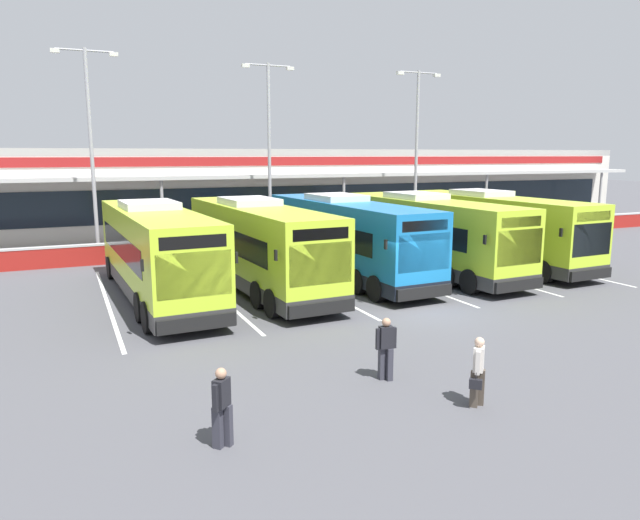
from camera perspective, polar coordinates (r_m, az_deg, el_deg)
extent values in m
plane|color=#4C4C51|center=(21.74, 10.11, -4.91)|extent=(200.00, 200.00, 0.00)
cube|color=beige|center=(45.98, -8.98, 6.57)|extent=(70.00, 10.00, 5.50)
cube|color=#19232D|center=(41.20, -7.14, 5.57)|extent=(66.00, 0.08, 2.20)
cube|color=maroon|center=(41.05, -7.23, 9.53)|extent=(68.00, 0.08, 0.60)
cube|color=beige|center=(39.67, -6.58, 8.15)|extent=(67.00, 3.00, 0.24)
cube|color=gray|center=(45.89, -9.09, 10.31)|extent=(70.00, 10.00, 0.50)
cylinder|color=#999999|center=(37.24, -15.12, 4.49)|extent=(0.20, 0.20, 4.20)
cylinder|color=#999999|center=(40.99, 2.33, 5.33)|extent=(0.20, 0.20, 4.20)
cylinder|color=#999999|center=(47.76, 15.87, 5.66)|extent=(0.20, 0.20, 4.20)
cylinder|color=#999999|center=(56.48, 25.66, 5.70)|extent=(0.20, 0.20, 4.20)
cube|color=maroon|center=(34.35, -3.45, 1.67)|extent=(60.00, 0.36, 1.00)
cube|color=#B2B2B2|center=(34.28, -3.46, 2.58)|extent=(60.00, 0.40, 0.10)
cube|color=#B7DB2D|center=(23.82, -15.72, 0.89)|extent=(3.07, 12.10, 3.19)
cube|color=#333333|center=(24.06, -15.57, -2.20)|extent=(3.09, 12.12, 0.56)
cube|color=black|center=(24.17, -15.93, 1.60)|extent=(2.99, 9.70, 0.96)
cube|color=black|center=(18.06, -12.18, -1.40)|extent=(2.31, 0.20, 1.40)
cube|color=black|center=(17.88, -12.29, 1.73)|extent=(2.05, 0.17, 0.40)
cube|color=silver|center=(24.59, -16.36, 5.21)|extent=(2.17, 2.89, 0.28)
cube|color=black|center=(18.32, -11.91, -6.07)|extent=(2.45, 0.27, 0.44)
cube|color=black|center=(18.73, -8.17, 0.22)|extent=(0.09, 0.12, 0.36)
cube|color=black|center=(18.05, -16.97, -0.50)|extent=(0.09, 0.12, 0.36)
cylinder|color=black|center=(28.73, -14.98, -0.33)|extent=(0.36, 1.05, 1.04)
cylinder|color=black|center=(28.37, -19.71, -0.71)|extent=(0.36, 1.05, 1.04)
cylinder|color=black|center=(21.29, -10.74, -3.80)|extent=(0.36, 1.05, 1.04)
cylinder|color=black|center=(20.81, -17.10, -4.42)|extent=(0.36, 1.05, 1.04)
cylinder|color=black|center=(19.99, -9.65, -4.70)|extent=(0.36, 1.05, 1.04)
cylinder|color=black|center=(19.47, -16.42, -5.38)|extent=(0.36, 1.05, 1.04)
cube|color=#B7DB2D|center=(24.80, -6.08, 1.58)|extent=(3.07, 12.10, 3.19)
cube|color=#333333|center=(25.03, -6.02, -1.40)|extent=(3.09, 12.12, 0.56)
cube|color=black|center=(25.13, -6.41, 2.25)|extent=(2.99, 9.70, 0.96)
cube|color=black|center=(19.38, 0.05, -0.38)|extent=(2.31, 0.20, 1.40)
cube|color=black|center=(19.21, 0.07, 2.55)|extent=(2.05, 0.17, 0.40)
cube|color=silver|center=(25.53, -6.94, 5.73)|extent=(2.17, 2.89, 0.28)
cube|color=black|center=(19.62, 0.19, -4.74)|extent=(2.45, 0.27, 0.44)
cube|color=black|center=(20.30, 3.29, 1.09)|extent=(0.09, 0.12, 0.36)
cube|color=black|center=(19.04, -4.34, 0.47)|extent=(0.09, 0.12, 0.36)
cylinder|color=black|center=(29.69, -6.96, 0.29)|extent=(0.36, 1.05, 1.04)
cylinder|color=black|center=(29.00, -11.41, -0.08)|extent=(0.36, 1.05, 1.04)
cylinder|color=black|center=(22.63, -0.34, -2.78)|extent=(0.36, 1.05, 1.04)
cylinder|color=black|center=(21.71, -6.02, -3.40)|extent=(0.36, 1.05, 1.04)
cylinder|color=black|center=(21.41, 1.31, -3.54)|extent=(0.36, 1.05, 1.04)
cylinder|color=black|center=(20.44, -4.65, -4.24)|extent=(0.36, 1.05, 1.04)
cube|color=#1972B7|center=(26.95, 2.58, 2.32)|extent=(3.07, 12.10, 3.19)
cube|color=black|center=(27.17, 2.55, -0.42)|extent=(3.09, 12.12, 0.56)
cube|color=black|center=(27.27, 2.17, 2.93)|extent=(2.99, 9.70, 0.96)
cube|color=black|center=(21.97, 10.10, 0.73)|extent=(2.31, 0.20, 1.40)
cube|color=black|center=(21.83, 10.20, 3.32)|extent=(2.05, 0.17, 0.40)
cube|color=silver|center=(27.64, 1.60, 6.14)|extent=(2.17, 2.89, 0.28)
cube|color=black|center=(22.18, 10.15, -3.13)|extent=(2.45, 0.27, 0.44)
cube|color=black|center=(23.08, 12.53, 1.98)|extent=(0.09, 0.12, 0.36)
cube|color=black|center=(21.38, 6.43, 1.51)|extent=(0.09, 0.12, 0.36)
cylinder|color=black|center=(31.73, 0.43, 1.01)|extent=(0.36, 1.05, 1.04)
cylinder|color=black|center=(30.74, -3.55, 0.69)|extent=(0.36, 1.05, 1.04)
cylinder|color=black|center=(25.14, 8.47, -1.57)|extent=(0.36, 1.05, 1.04)
cylinder|color=black|center=(23.88, 3.75, -2.11)|extent=(0.36, 1.05, 1.04)
cylinder|color=black|center=(24.03, 10.38, -2.18)|extent=(0.36, 1.05, 1.04)
cylinder|color=black|center=(22.71, 5.52, -2.79)|extent=(0.36, 1.05, 1.04)
cube|color=#B7DB2D|center=(28.60, 10.41, 2.62)|extent=(3.07, 12.10, 3.19)
cube|color=#333333|center=(28.80, 10.32, 0.03)|extent=(3.09, 12.12, 0.56)
cube|color=black|center=(28.89, 9.95, 3.20)|extent=(2.99, 9.70, 0.96)
cube|color=black|center=(24.13, 18.87, 1.18)|extent=(2.31, 0.20, 1.40)
cube|color=black|center=(24.00, 19.03, 3.54)|extent=(2.05, 0.17, 0.40)
cube|color=silver|center=(29.23, 9.34, 6.24)|extent=(2.17, 2.89, 0.28)
cube|color=black|center=(24.33, 18.85, -2.34)|extent=(2.45, 0.27, 0.44)
cube|color=black|center=(25.37, 20.68, 2.29)|extent=(0.09, 0.12, 0.36)
cube|color=black|center=(23.34, 15.79, 1.92)|extent=(0.09, 0.12, 0.36)
cylinder|color=black|center=(33.20, 7.25, 1.34)|extent=(0.36, 1.05, 1.04)
cylinder|color=black|center=(31.95, 3.68, 1.05)|extent=(0.36, 1.05, 1.04)
cylinder|color=black|center=(27.16, 16.37, -1.00)|extent=(0.36, 1.05, 1.04)
cylinder|color=black|center=(25.62, 12.43, -1.48)|extent=(0.36, 1.05, 1.04)
cylinder|color=black|center=(26.17, 18.44, -1.52)|extent=(0.36, 1.05, 1.04)
cylinder|color=black|center=(24.57, 14.47, -2.07)|extent=(0.36, 1.05, 1.04)
cube|color=#B7DB2D|center=(31.50, 16.51, 3.06)|extent=(3.07, 12.10, 3.19)
cube|color=#333333|center=(31.69, 16.39, 0.71)|extent=(3.09, 12.12, 0.56)
cube|color=black|center=(31.77, 16.05, 3.59)|extent=(2.99, 9.70, 0.96)
cube|color=black|center=(27.47, 24.96, 1.82)|extent=(2.31, 0.20, 1.40)
cube|color=black|center=(27.35, 25.13, 3.89)|extent=(2.05, 0.17, 0.40)
cube|color=silver|center=(32.08, 15.46, 6.35)|extent=(2.17, 2.89, 0.28)
cube|color=black|center=(27.64, 24.90, -1.29)|extent=(2.45, 0.27, 0.44)
cube|color=black|center=(28.78, 26.29, 2.77)|extent=(0.09, 0.12, 0.36)
cube|color=black|center=(26.54, 22.45, 2.50)|extent=(0.09, 0.12, 0.36)
cylinder|color=black|center=(35.90, 12.83, 1.84)|extent=(0.36, 1.05, 1.04)
cylinder|color=black|center=(34.45, 9.74, 1.60)|extent=(0.36, 1.05, 1.04)
cylinder|color=black|center=(30.35, 22.13, -0.18)|extent=(0.36, 1.05, 1.04)
cylinder|color=black|center=(28.62, 18.95, -0.58)|extent=(0.36, 1.05, 1.04)
cylinder|color=black|center=(29.46, 24.16, -0.63)|extent=(0.36, 1.05, 1.04)
cylinder|color=black|center=(27.67, 21.00, -1.06)|extent=(0.36, 1.05, 1.04)
cube|color=silver|center=(24.05, -20.05, -3.90)|extent=(0.14, 13.00, 0.01)
cube|color=silver|center=(24.64, -10.27, -3.10)|extent=(0.14, 13.00, 0.01)
cube|color=silver|center=(25.91, -1.21, -2.27)|extent=(0.14, 13.00, 0.01)
cube|color=silver|center=(27.76, 6.82, -1.49)|extent=(0.14, 13.00, 0.01)
cube|color=silver|center=(30.09, 13.72, -0.80)|extent=(0.14, 13.00, 0.01)
cube|color=silver|center=(32.79, 19.55, -0.20)|extent=(0.14, 13.00, 0.01)
cube|color=#4C4238|center=(13.92, 14.82, -12.09)|extent=(0.23, 0.23, 0.84)
cube|color=#4C4238|center=(14.06, 15.38, -11.88)|extent=(0.23, 0.23, 0.84)
cube|color=silver|center=(13.75, 15.24, -9.28)|extent=(0.39, 0.40, 0.56)
cube|color=silver|center=(13.55, 15.15, -9.69)|extent=(0.13, 0.13, 0.54)
cube|color=silver|center=(13.96, 15.31, -9.10)|extent=(0.13, 0.13, 0.54)
sphere|color=#DBB293|center=(13.62, 15.31, -7.73)|extent=(0.22, 0.22, 0.22)
cube|color=black|center=(13.65, 14.95, -11.61)|extent=(0.29, 0.28, 0.22)
cylinder|color=black|center=(13.58, 14.98, -10.90)|extent=(0.02, 0.02, 0.16)
cube|color=#33333D|center=(11.93, -9.96, -15.83)|extent=(0.23, 0.23, 0.84)
cube|color=#33333D|center=(11.99, -9.03, -15.65)|extent=(0.23, 0.23, 0.84)
cube|color=black|center=(11.67, -9.59, -12.65)|extent=(0.40, 0.39, 0.56)
cube|color=black|center=(11.51, -10.19, -13.15)|extent=(0.13, 0.13, 0.54)
cube|color=black|center=(11.85, -9.01, -12.41)|extent=(0.13, 0.13, 0.54)
sphere|color=tan|center=(11.52, -9.65, -10.86)|extent=(0.22, 0.22, 0.22)
cube|color=#33333D|center=(15.10, 6.04, -9.99)|extent=(0.16, 0.20, 0.84)
cube|color=#33333D|center=(15.05, 6.79, -10.07)|extent=(0.16, 0.20, 0.84)
cube|color=black|center=(14.85, 6.47, -7.50)|extent=(0.37, 0.27, 0.56)
cube|color=black|center=(14.78, 5.67, -7.69)|extent=(0.10, 0.11, 0.54)
cube|color=black|center=(14.94, 7.25, -7.52)|extent=(0.10, 0.11, 0.54)
sphere|color=tan|center=(14.73, 6.50, -6.06)|extent=(0.22, 0.22, 0.22)
cylinder|color=#9E9EA3|center=(33.43, -21.37, 9.36)|extent=(0.20, 0.20, 11.00)
cylinder|color=#9E9EA3|center=(33.83, -22.00, 18.44)|extent=(2.80, 0.10, 0.10)
cube|color=silver|center=(33.77, -24.48, 18.11)|extent=(0.44, 0.28, 0.20)
cube|color=silver|center=(33.91, -19.50, 18.40)|extent=(0.44, 0.28, 0.20)
cylinder|color=#9E9EA3|center=(36.40, -4.96, 10.04)|extent=(0.20, 0.20, 11.00)
cylinder|color=#9E9EA3|center=(36.77, -5.10, 18.40)|extent=(2.80, 0.10, 0.10)
cube|color=silver|center=(36.33, -7.29, 18.30)|extent=(0.44, 0.28, 0.20)
cube|color=silver|center=(37.23, -2.95, 18.17)|extent=(0.44, 0.28, 0.20)
cylinder|color=#9E9EA3|center=(39.94, 9.38, 9.96)|extent=(0.20, 0.20, 11.00)
cylinder|color=#9E9EA3|center=(40.28, 9.61, 17.59)|extent=(2.80, 0.10, 0.10)
cube|color=silver|center=(39.52, 7.83, 17.63)|extent=(0.44, 0.28, 0.20)
cube|color=silver|center=(41.04, 11.32, 17.26)|extent=(0.44, 0.28, 0.20)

